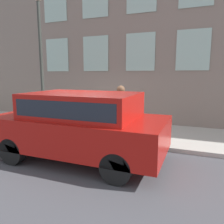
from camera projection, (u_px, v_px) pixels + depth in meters
name	position (u px, v px, depth m)	size (l,w,h in m)	color
ground_plane	(86.00, 142.00, 7.15)	(80.00, 80.00, 0.00)	#47474C
sidewalk	(104.00, 129.00, 8.49)	(2.95, 60.00, 0.13)	#B2ADA3
building_facade	(119.00, 25.00, 9.27)	(0.33, 40.00, 8.52)	gray
fire_hydrant	(104.00, 124.00, 7.24)	(0.29, 0.42, 0.80)	gray
person	(121.00, 106.00, 7.07)	(0.41, 0.27, 1.70)	#232328
parked_truck_red_near	(81.00, 122.00, 5.53)	(2.04, 4.35, 1.72)	black
street_lamp	(40.00, 45.00, 8.12)	(0.36, 0.36, 5.02)	#2D332D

